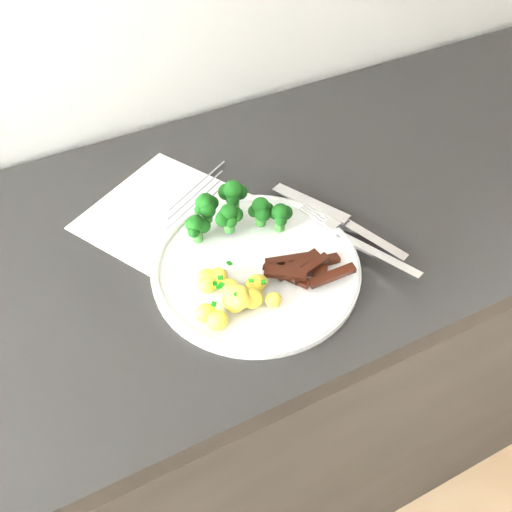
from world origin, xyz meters
The scene contains 8 objects.
counter centered at (-0.08, 1.68, 0.44)m, with size 2.34×0.58×0.88m.
recipe_paper centered at (-0.09, 1.71, 0.88)m, with size 0.34×0.38×0.00m.
plate centered at (-0.04, 1.59, 0.88)m, with size 0.29×0.29×0.02m.
broccoli centered at (-0.04, 1.67, 0.92)m, with size 0.15×0.10×0.06m.
potatoes centered at (-0.10, 1.55, 0.90)m, with size 0.11×0.10×0.04m.
beef_strips centered at (0.01, 1.55, 0.90)m, with size 0.11×0.08×0.03m.
fork centered at (0.11, 1.55, 0.89)m, with size 0.09×0.20×0.02m.
knife centered at (0.12, 1.59, 0.88)m, with size 0.11×0.22×0.02m.
Camera 1 is at (-0.27, 1.13, 1.47)m, focal length 39.55 mm.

